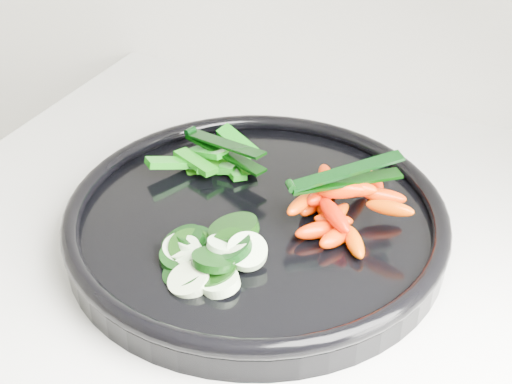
% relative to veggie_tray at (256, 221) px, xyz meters
% --- Properties ---
extents(veggie_tray, '(0.48, 0.48, 0.04)m').
position_rel_veggie_tray_xyz_m(veggie_tray, '(0.00, 0.00, 0.00)').
color(veggie_tray, black).
rests_on(veggie_tray, counter).
extents(cucumber_pile, '(0.12, 0.12, 0.04)m').
position_rel_veggie_tray_xyz_m(cucumber_pile, '(-0.01, -0.08, 0.01)').
color(cucumber_pile, black).
rests_on(cucumber_pile, veggie_tray).
extents(carrot_pile, '(0.13, 0.16, 0.05)m').
position_rel_veggie_tray_xyz_m(carrot_pile, '(0.07, 0.03, 0.02)').
color(carrot_pile, '#DF5200').
rests_on(carrot_pile, veggie_tray).
extents(pepper_pile, '(0.11, 0.11, 0.03)m').
position_rel_veggie_tray_xyz_m(pepper_pile, '(-0.08, 0.06, 0.01)').
color(pepper_pile, '#0A6A0E').
rests_on(pepper_pile, veggie_tray).
extents(tong_carrot, '(0.10, 0.08, 0.02)m').
position_rel_veggie_tray_xyz_m(tong_carrot, '(0.07, 0.03, 0.05)').
color(tong_carrot, black).
rests_on(tong_carrot, carrot_pile).
extents(tong_pepper, '(0.11, 0.05, 0.02)m').
position_rel_veggie_tray_xyz_m(tong_pepper, '(-0.07, 0.07, 0.03)').
color(tong_pepper, black).
rests_on(tong_pepper, pepper_pile).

